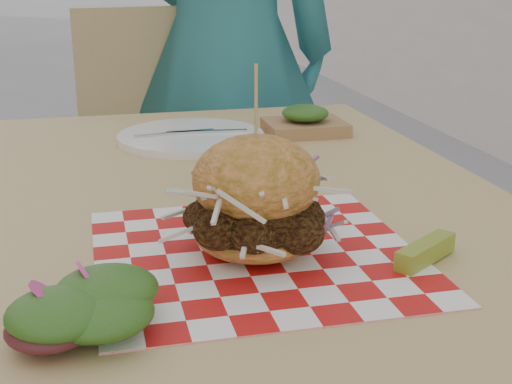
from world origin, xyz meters
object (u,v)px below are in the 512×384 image
diner (225,49)px  patio_table (226,247)px  sandwich (256,204)px  patio_chair (160,160)px

diner → patio_table: (-0.19, -0.96, -0.17)m
sandwich → patio_table: bearing=88.2°
patio_chair → sandwich: (-0.00, -1.14, 0.26)m
diner → sandwich: diner is taller
diner → sandwich: size_ratio=7.85×
patio_chair → sandwich: size_ratio=4.44×
diner → patio_table: bearing=90.5°
diner → patio_chair: bearing=21.9°
diner → patio_table: 0.99m
patio_chair → patio_table: bearing=-91.7°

